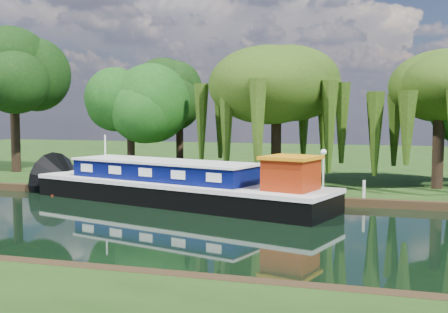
% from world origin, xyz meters
% --- Properties ---
extents(ground, '(120.00, 120.00, 0.00)m').
position_xyz_m(ground, '(0.00, 0.00, 0.00)').
color(ground, black).
extents(far_bank, '(120.00, 52.00, 0.45)m').
position_xyz_m(far_bank, '(0.00, 34.00, 0.23)').
color(far_bank, black).
rests_on(far_bank, ground).
extents(dutch_barge, '(19.20, 9.27, 3.96)m').
position_xyz_m(dutch_barge, '(-7.22, 6.30, 0.98)').
color(dutch_barge, black).
rests_on(dutch_barge, ground).
extents(red_dinghy, '(3.56, 3.07, 0.62)m').
position_xyz_m(red_dinghy, '(-14.54, 7.19, 0.00)').
color(red_dinghy, maroon).
rests_on(red_dinghy, ground).
extents(willow_left, '(7.38, 7.38, 8.84)m').
position_xyz_m(willow_left, '(-3.21, 14.47, 6.87)').
color(willow_left, black).
rests_on(willow_left, far_bank).
extents(willow_right, '(6.46, 6.46, 7.87)m').
position_xyz_m(willow_right, '(7.21, 13.82, 6.19)').
color(willow_right, black).
rests_on(willow_right, far_bank).
extents(tree_far_left, '(4.94, 4.94, 7.97)m').
position_xyz_m(tree_far_left, '(-13.66, 13.37, 5.91)').
color(tree_far_left, black).
rests_on(tree_far_left, far_bank).
extents(tree_far_back, '(6.16, 6.16, 10.36)m').
position_xyz_m(tree_far_back, '(-24.46, 14.69, 7.65)').
color(tree_far_back, black).
rests_on(tree_far_back, far_bank).
extents(tree_far_mid, '(4.99, 4.99, 8.17)m').
position_xyz_m(tree_far_mid, '(-11.45, 17.42, 6.09)').
color(tree_far_mid, black).
rests_on(tree_far_mid, far_bank).
extents(lamppost, '(0.36, 0.36, 2.56)m').
position_xyz_m(lamppost, '(0.50, 10.50, 2.42)').
color(lamppost, silver).
rests_on(lamppost, far_bank).
extents(mooring_posts, '(19.16, 0.16, 1.00)m').
position_xyz_m(mooring_posts, '(-0.50, 8.40, 0.95)').
color(mooring_posts, silver).
rests_on(mooring_posts, far_bank).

